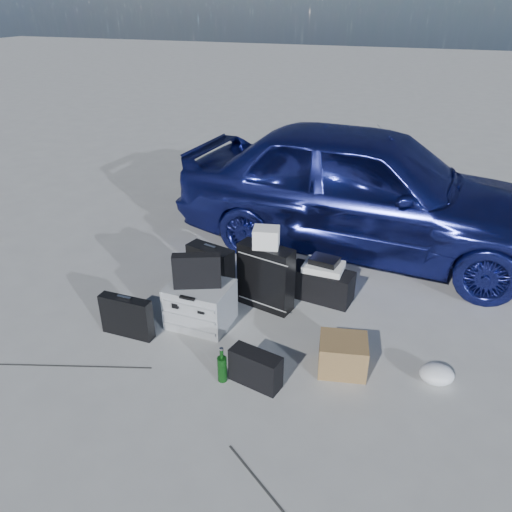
{
  "coord_description": "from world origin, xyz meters",
  "views": [
    {
      "loc": [
        1.23,
        -2.91,
        2.68
      ],
      "look_at": [
        -0.15,
        0.85,
        0.59
      ],
      "focal_mm": 35.0,
      "sensor_mm": 36.0,
      "label": 1
    }
  ],
  "objects_px": {
    "pelican_case": "(200,304)",
    "suitcase_left": "(211,275)",
    "green_bottle": "(222,365)",
    "car": "(365,189)",
    "duffel_bag": "(321,284)",
    "briefcase": "(127,317)",
    "suitcase_right": "(266,277)",
    "cardboard_box": "(343,355)"
  },
  "relations": [
    {
      "from": "car",
      "to": "green_bottle",
      "type": "distance_m",
      "value": 2.88
    },
    {
      "from": "cardboard_box",
      "to": "green_bottle",
      "type": "relative_size",
      "value": 1.26
    },
    {
      "from": "car",
      "to": "cardboard_box",
      "type": "bearing_deg",
      "value": -169.89
    },
    {
      "from": "briefcase",
      "to": "suitcase_right",
      "type": "distance_m",
      "value": 1.32
    },
    {
      "from": "briefcase",
      "to": "cardboard_box",
      "type": "bearing_deg",
      "value": 6.2
    },
    {
      "from": "pelican_case",
      "to": "suitcase_left",
      "type": "bearing_deg",
      "value": 99.07
    },
    {
      "from": "briefcase",
      "to": "duffel_bag",
      "type": "bearing_deg",
      "value": 39.37
    },
    {
      "from": "cardboard_box",
      "to": "green_bottle",
      "type": "distance_m",
      "value": 0.97
    },
    {
      "from": "car",
      "to": "duffel_bag",
      "type": "distance_m",
      "value": 1.44
    },
    {
      "from": "suitcase_right",
      "to": "duffel_bag",
      "type": "height_order",
      "value": "suitcase_right"
    },
    {
      "from": "briefcase",
      "to": "suitcase_left",
      "type": "height_order",
      "value": "suitcase_left"
    },
    {
      "from": "pelican_case",
      "to": "green_bottle",
      "type": "bearing_deg",
      "value": -51.87
    },
    {
      "from": "duffel_bag",
      "to": "cardboard_box",
      "type": "height_order",
      "value": "duffel_bag"
    },
    {
      "from": "briefcase",
      "to": "cardboard_box",
      "type": "distance_m",
      "value": 1.89
    },
    {
      "from": "pelican_case",
      "to": "suitcase_right",
      "type": "relative_size",
      "value": 0.86
    },
    {
      "from": "cardboard_box",
      "to": "pelican_case",
      "type": "bearing_deg",
      "value": 171.6
    },
    {
      "from": "car",
      "to": "green_bottle",
      "type": "relative_size",
      "value": 14.42
    },
    {
      "from": "cardboard_box",
      "to": "duffel_bag",
      "type": "bearing_deg",
      "value": 112.9
    },
    {
      "from": "car",
      "to": "suitcase_left",
      "type": "height_order",
      "value": "car"
    },
    {
      "from": "briefcase",
      "to": "cardboard_box",
      "type": "relative_size",
      "value": 1.29
    },
    {
      "from": "pelican_case",
      "to": "suitcase_right",
      "type": "xyz_separation_m",
      "value": [
        0.46,
        0.47,
        0.12
      ]
    },
    {
      "from": "green_bottle",
      "to": "car",
      "type": "bearing_deg",
      "value": 77.59
    },
    {
      "from": "pelican_case",
      "to": "duffel_bag",
      "type": "bearing_deg",
      "value": 41.14
    },
    {
      "from": "suitcase_left",
      "to": "pelican_case",
      "type": "bearing_deg",
      "value": -67.68
    },
    {
      "from": "pelican_case",
      "to": "green_bottle",
      "type": "height_order",
      "value": "pelican_case"
    },
    {
      "from": "suitcase_right",
      "to": "cardboard_box",
      "type": "bearing_deg",
      "value": -24.5
    },
    {
      "from": "car",
      "to": "cardboard_box",
      "type": "height_order",
      "value": "car"
    },
    {
      "from": "cardboard_box",
      "to": "green_bottle",
      "type": "bearing_deg",
      "value": -151.98
    },
    {
      "from": "duffel_bag",
      "to": "suitcase_right",
      "type": "bearing_deg",
      "value": -138.49
    },
    {
      "from": "briefcase",
      "to": "cardboard_box",
      "type": "xyz_separation_m",
      "value": [
        1.88,
        0.19,
        -0.05
      ]
    },
    {
      "from": "suitcase_left",
      "to": "cardboard_box",
      "type": "xyz_separation_m",
      "value": [
        1.4,
        -0.55,
        -0.16
      ]
    },
    {
      "from": "suitcase_left",
      "to": "duffel_bag",
      "type": "xyz_separation_m",
      "value": [
        0.98,
        0.44,
        -0.14
      ]
    },
    {
      "from": "cardboard_box",
      "to": "green_bottle",
      "type": "height_order",
      "value": "green_bottle"
    },
    {
      "from": "car",
      "to": "suitcase_left",
      "type": "xyz_separation_m",
      "value": [
        -1.15,
        -1.74,
        -0.43
      ]
    },
    {
      "from": "car",
      "to": "briefcase",
      "type": "bearing_deg",
      "value": 150.69
    },
    {
      "from": "duffel_bag",
      "to": "briefcase",
      "type": "bearing_deg",
      "value": -133.63
    },
    {
      "from": "pelican_case",
      "to": "suitcase_left",
      "type": "distance_m",
      "value": 0.37
    },
    {
      "from": "pelican_case",
      "to": "briefcase",
      "type": "distance_m",
      "value": 0.65
    },
    {
      "from": "briefcase",
      "to": "suitcase_right",
      "type": "relative_size",
      "value": 0.75
    },
    {
      "from": "car",
      "to": "suitcase_left",
      "type": "relative_size",
      "value": 7.16
    },
    {
      "from": "green_bottle",
      "to": "cardboard_box",
      "type": "bearing_deg",
      "value": 28.02
    },
    {
      "from": "suitcase_right",
      "to": "green_bottle",
      "type": "relative_size",
      "value": 2.15
    }
  ]
}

